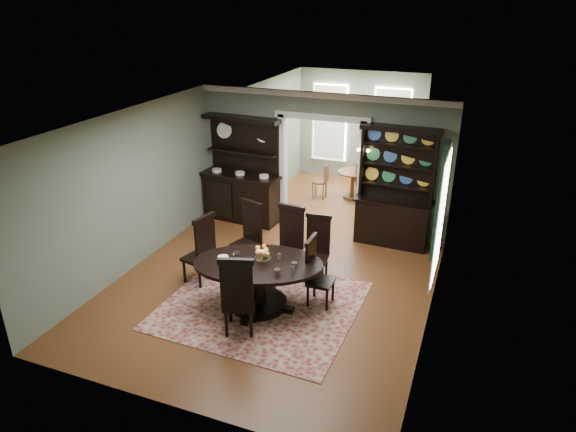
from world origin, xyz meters
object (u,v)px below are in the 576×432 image
at_px(dining_table, 258,276).
at_px(sideboard, 242,185).
at_px(welsh_dresser, 394,203).
at_px(parlor_table, 353,181).

distance_m(dining_table, sideboard, 3.73).
relative_size(dining_table, welsh_dresser, 0.99).
xyz_separation_m(welsh_dresser, parlor_table, (-1.42, 2.18, -0.42)).
relative_size(sideboard, welsh_dresser, 0.97).
distance_m(welsh_dresser, parlor_table, 2.64).
bearing_deg(sideboard, parlor_table, 51.39).
xyz_separation_m(dining_table, parlor_table, (0.19, 5.42, -0.11)).
distance_m(sideboard, welsh_dresser, 3.46).
bearing_deg(parlor_table, dining_table, -91.99).
distance_m(sideboard, parlor_table, 3.01).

